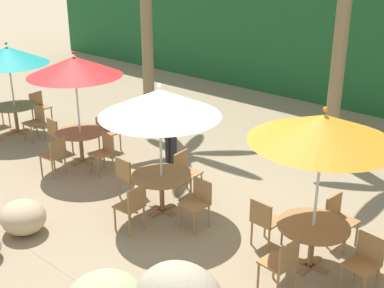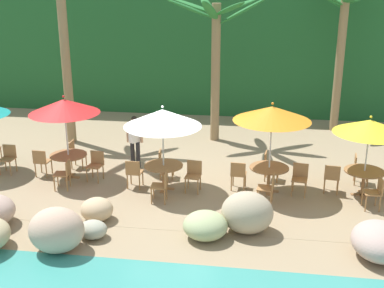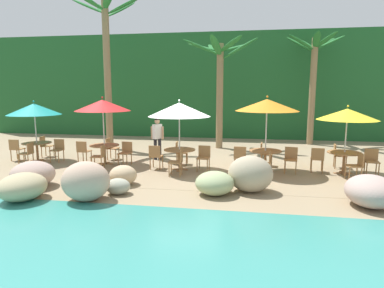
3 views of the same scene
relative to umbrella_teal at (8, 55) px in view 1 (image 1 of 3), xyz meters
name	(u,v)px [view 1 (image 1 of 3)]	position (x,y,z in m)	size (l,w,h in m)	color
ground_plane	(179,210)	(6.08, -0.29, -2.05)	(120.00, 120.00, 0.00)	#937F60
terrace_deck	(179,210)	(6.08, -0.29, -2.05)	(18.00, 5.20, 0.01)	#937F60
rock_seawall	(21,262)	(5.88, -3.44, -1.65)	(17.68, 3.20, 1.03)	tan
umbrella_teal	(8,55)	(0.00, 0.00, 0.00)	(2.02, 2.02, 2.39)	silver
dining_table_teal	(15,110)	(0.00, 0.00, -1.44)	(1.10, 1.10, 0.74)	olive
chair_teal_seaward	(36,120)	(0.85, 0.07, -1.54)	(0.43, 0.44, 0.87)	#9E7042
chair_teal_inland	(39,105)	(-0.19, 0.83, -1.54)	(0.47, 0.47, 0.87)	#9E7042
umbrella_red	(74,66)	(2.86, -0.07, 0.17)	(2.06, 2.06, 2.55)	silver
dining_table_red	(80,137)	(2.86, -0.07, -1.44)	(1.10, 1.10, 0.74)	olive
chair_red_seaward	(104,151)	(3.72, -0.10, -1.54)	(0.48, 0.48, 0.87)	#9E7042
chair_red_inland	(107,130)	(2.75, 0.78, -1.54)	(0.44, 0.43, 0.87)	#9E7042
chair_red_left	(57,133)	(2.01, -0.11, -1.54)	(0.45, 0.45, 0.87)	#9E7042
chair_red_right	(55,154)	(3.06, -0.90, -1.54)	(0.48, 0.47, 0.87)	#9E7042
umbrella_white	(160,103)	(5.85, -0.50, 0.07)	(2.16, 2.16, 2.47)	silver
dining_table_white	(162,181)	(5.85, -0.50, -1.44)	(1.10, 1.10, 0.74)	olive
chair_white_seaward	(198,200)	(6.71, -0.47, -1.54)	(0.45, 0.45, 0.87)	#9E7042
chair_white_inland	(185,170)	(5.68, 0.33, -1.54)	(0.46, 0.46, 0.87)	#9E7042
chair_white_left	(128,175)	(5.00, -0.57, -1.54)	(0.43, 0.44, 0.87)	#9E7042
chair_white_right	(133,205)	(5.98, -1.35, -1.54)	(0.45, 0.44, 0.87)	#9E7042
umbrella_orange	(323,128)	(8.81, -0.24, 0.24)	(2.13, 2.13, 2.61)	silver
dining_table_orange	(313,232)	(8.81, -0.24, -1.44)	(1.10, 1.10, 0.74)	olive
chair_orange_seaward	(365,260)	(9.67, -0.27, -1.54)	(0.48, 0.48, 0.87)	#9E7042
chair_orange_inland	(338,217)	(8.81, 0.62, -1.54)	(0.47, 0.46, 0.87)	#9E7042
chair_orange_left	(264,220)	(7.96, -0.27, -1.54)	(0.45, 0.46, 0.87)	#9E7042
chair_orange_right	(282,262)	(8.81, -1.09, -1.54)	(0.47, 0.46, 0.87)	#9E7042
waiter_in_white	(171,126)	(4.63, 1.03, -1.07)	(0.52, 0.39, 1.70)	#232328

